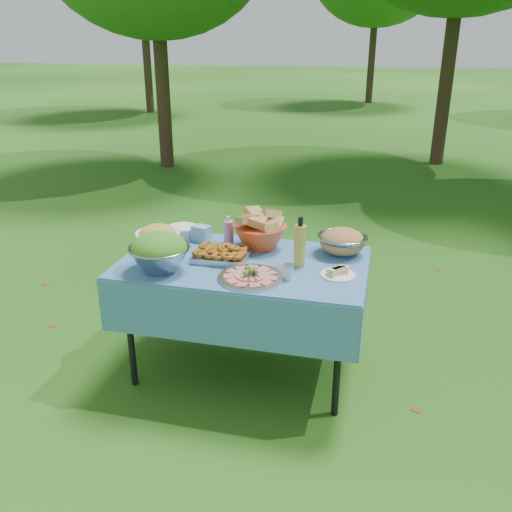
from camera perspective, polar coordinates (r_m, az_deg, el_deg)
The scene contains 14 objects.
ground at distance 3.61m, azimuth -1.25°, elevation -11.77°, with size 80.00×80.00×0.00m, color #0F3309.
picnic_table at distance 3.41m, azimuth -1.30°, elevation -6.45°, with size 1.46×0.86×0.76m, color #7CB4EF.
salad_bowl at distance 3.12m, azimuth -10.15°, elevation 0.45°, with size 0.35×0.35×0.23m, color #989BA1, non-canonical shape.
pasta_bowl_white at distance 3.48m, azimuth -10.31°, elevation 2.04°, with size 0.28×0.28×0.15m, color white, non-canonical shape.
plate_stack at distance 3.67m, azimuth -7.75°, elevation 2.59°, with size 0.20×0.20×0.07m, color white.
wipes_box at distance 3.57m, azimuth -5.77°, elevation 2.39°, with size 0.11×0.08×0.10m, color #84BBD9.
sanitizer_bottle at distance 3.51m, azimuth -2.89°, elevation 2.78°, with size 0.06×0.06×0.18m, color pink.
bread_bowl at distance 3.42m, azimuth 0.43°, elevation 2.71°, with size 0.34×0.34×0.23m, color #E74C1F, non-canonical shape.
pasta_bowl_steel at distance 3.38m, azimuth 9.06°, elevation 1.57°, with size 0.30×0.30×0.16m, color #989BA1, non-canonical shape.
fried_tray at distance 3.26m, azimuth -3.65°, elevation 0.23°, with size 0.32×0.23×0.08m, color #B0B1B5.
charcuterie_platter at distance 2.99m, azimuth -0.56°, elevation -1.65°, with size 0.37×0.37×0.08m, color #B8B9C0.
oil_bottle at distance 3.13m, azimuth 4.64°, elevation 1.48°, with size 0.07×0.07×0.30m, color gold.
cheese_plate at distance 3.07m, azimuth 8.63°, elevation -1.58°, with size 0.20×0.20×0.05m, color white.
shaker at distance 2.99m, azimuth 3.44°, elevation -1.66°, with size 0.06×0.06×0.09m, color white.
Camera 1 is at (0.79, -2.89, 2.00)m, focal length 38.00 mm.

